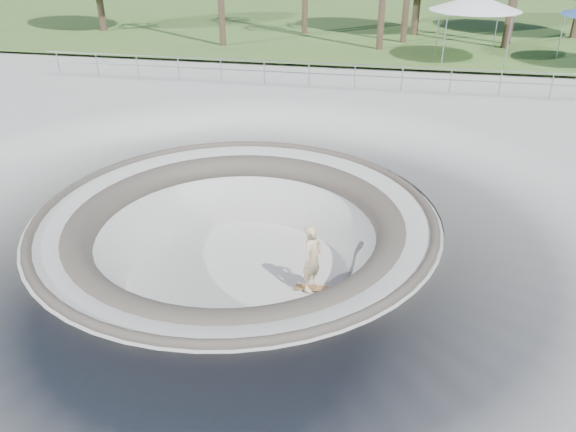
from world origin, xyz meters
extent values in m
plane|color=#AEAEA9|center=(0.00, 0.00, 0.00)|extent=(180.00, 180.00, 0.00)
torus|color=#AEAEA9|center=(0.00, 0.00, -2.00)|extent=(14.00, 14.00, 4.00)
cylinder|color=#AEAEA9|center=(0.00, 0.00, -1.95)|extent=(6.60, 6.60, 0.10)
torus|color=#524B41|center=(0.00, 0.00, -0.02)|extent=(10.24, 10.24, 0.24)
torus|color=#524B41|center=(0.00, 0.00, -0.45)|extent=(8.91, 8.91, 0.81)
cube|color=#425A24|center=(0.00, 34.00, 0.22)|extent=(180.00, 36.00, 0.12)
ellipsoid|color=brown|center=(-22.00, 55.00, -6.44)|extent=(50.40, 36.00, 23.40)
ellipsoid|color=brown|center=(8.00, 60.00, -7.87)|extent=(61.60, 44.00, 28.60)
cylinder|color=#94959C|center=(0.00, 12.00, 1.17)|extent=(25.00, 0.05, 0.05)
cylinder|color=#94959C|center=(0.00, 12.00, 0.72)|extent=(25.00, 0.05, 0.05)
cube|color=brown|center=(2.05, -0.31, -1.82)|extent=(0.88, 0.28, 0.02)
cylinder|color=silver|center=(2.05, -0.31, -1.86)|extent=(0.05, 0.18, 0.04)
cylinder|color=silver|center=(2.05, -0.31, -1.86)|extent=(0.05, 0.18, 0.04)
cylinder|color=beige|center=(2.05, -0.31, -1.87)|extent=(0.07, 0.03, 0.07)
cylinder|color=beige|center=(2.05, -0.31, -1.87)|extent=(0.07, 0.03, 0.07)
cylinder|color=beige|center=(2.05, -0.31, -1.87)|extent=(0.07, 0.03, 0.07)
cylinder|color=beige|center=(2.05, -0.31, -1.87)|extent=(0.07, 0.03, 0.07)
imported|color=tan|center=(2.05, -0.31, -0.90)|extent=(0.66, 0.78, 1.81)
cylinder|color=#94959C|center=(5.79, 16.52, 1.44)|extent=(0.06, 0.06, 2.32)
cylinder|color=#94959C|center=(8.74, 16.52, 1.44)|extent=(0.06, 0.06, 2.32)
cylinder|color=#94959C|center=(5.79, 19.48, 1.44)|extent=(0.06, 0.06, 2.32)
cylinder|color=#94959C|center=(8.74, 19.48, 1.44)|extent=(0.06, 0.06, 2.32)
cube|color=silver|center=(7.27, 18.00, 2.70)|extent=(3.35, 3.35, 0.08)
cone|color=silver|center=(7.27, 18.00, 3.07)|extent=(6.25, 6.25, 0.74)
cylinder|color=#94959C|center=(11.99, 19.41, 1.39)|extent=(0.06, 0.06, 2.22)
camera|label=1|loc=(3.70, -12.25, 6.72)|focal=35.00mm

